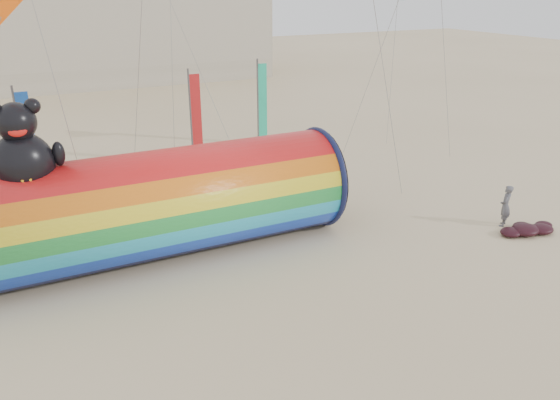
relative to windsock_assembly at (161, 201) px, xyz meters
name	(u,v)px	position (x,y,z in m)	size (l,w,h in m)	color
ground	(287,284)	(3.00, -4.09, -2.05)	(160.00, 160.00, 0.00)	#CCB58C
windsock_assembly	(161,201)	(0.00, 0.00, 0.00)	(13.42, 4.09, 6.19)	red
kite_handler	(505,206)	(13.17, -3.85, -1.18)	(0.64, 0.42, 1.74)	#52535A
fabric_bundle	(528,229)	(13.48, -4.84, -1.88)	(2.62, 1.35, 0.41)	#390A14
festival_banners	(172,118)	(3.30, 9.86, 0.59)	(13.83, 3.46, 5.20)	#59595E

